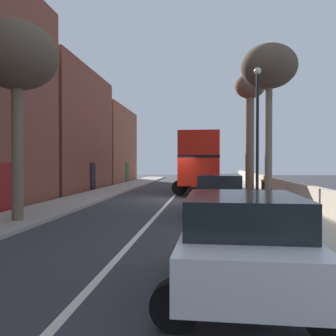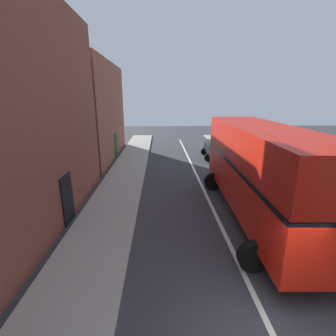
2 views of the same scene
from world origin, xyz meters
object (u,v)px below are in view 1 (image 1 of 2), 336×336
Objects in this scene: parked_car_red_right_2 at (219,192)px; street_tree_left_2 at (17,59)px; street_tree_right_3 at (250,99)px; parked_car_black_right_1 at (210,174)px; litter_bin_right at (266,189)px; double_decker_bus at (202,159)px; street_tree_right_1 at (269,70)px; parked_car_white_right_0 at (242,239)px; lamppost_right at (257,125)px.

street_tree_left_2 is (-7.03, -2.68, 4.74)m from parked_car_red_right_2.
parked_car_red_right_2 is at bearing -102.64° from street_tree_right_3.
street_tree_right_3 reaches higher than parked_car_black_right_1.
street_tree_left_2 is at bearing -139.24° from litter_bin_right.
double_decker_bus is 11.19m from parked_car_black_right_1.
street_tree_right_1 is at bearing -89.47° from street_tree_right_3.
parked_car_black_right_1 is at bearing 90.00° from parked_car_red_right_2.
street_tree_right_1 reaches higher than parked_car_red_right_2.
parked_car_red_right_2 is (-0.00, 8.87, 0.00)m from parked_car_white_right_0.
parked_car_white_right_0 is 0.65× the size of lamppost_right.
litter_bin_right is (9.83, 8.47, -5.02)m from street_tree_left_2.
street_tree_right_1 reaches higher than parked_car_white_right_0.
street_tree_left_2 is 10.26m from lamppost_right.
lamppost_right reaches higher than parked_car_red_right_2.
street_tree_right_1 is 12.16m from street_tree_left_2.
parked_car_white_right_0 is at bearing -99.25° from lamppost_right.
double_decker_bus is 7.28m from litter_bin_right.
parked_car_white_right_0 is 1.02× the size of parked_car_black_right_1.
parked_car_black_right_1 is 0.87× the size of parked_car_red_right_2.
street_tree_left_2 is at bearing -123.82° from street_tree_right_3.
double_decker_bus is 16.19m from street_tree_left_2.
street_tree_left_2 is 13.92m from litter_bin_right.
litter_bin_right is (0.10, 1.28, -6.26)m from street_tree_right_1.
double_decker_bus is 1.26× the size of street_tree_right_1.
parked_car_black_right_1 is at bearing 74.67° from street_tree_left_2.
parked_car_black_right_1 is at bearing 90.00° from parked_car_white_right_0.
parked_car_white_right_0 is 0.49× the size of street_tree_right_3.
parked_car_black_right_1 is 21.04m from lamppost_right.
street_tree_right_1 is (2.70, -18.44, 6.02)m from parked_car_black_right_1.
street_tree_right_3 reaches higher than lamppost_right.
parked_car_black_right_1 is 3.83× the size of litter_bin_right.
parked_car_red_right_2 reaches higher than parked_car_white_right_0.
double_decker_bus is at bearing 93.84° from parked_car_red_right_2.
double_decker_bus is 1.22× the size of street_tree_right_3.
double_decker_bus is 2.54× the size of parked_car_black_right_1.
street_tree_left_2 is (-6.23, -14.56, 3.32)m from double_decker_bus.
lamppost_right is (8.83, 4.88, -1.86)m from street_tree_left_2.
street_tree_right_1 is 3.97m from lamppost_right.
parked_car_red_right_2 is at bearing -115.82° from litter_bin_right.
street_tree_left_2 is at bearing -143.51° from street_tree_right_1.
street_tree_right_1 is 0.97× the size of street_tree_right_3.
street_tree_right_3 is at bearing 82.72° from parked_car_white_right_0.
street_tree_right_1 is (3.50, -7.37, 4.56)m from double_decker_bus.
street_tree_right_1 is at bearing 59.11° from parked_car_red_right_2.
street_tree_right_1 is at bearing -81.67° from parked_car_black_right_1.
parked_car_red_right_2 is 4.40× the size of litter_bin_right.
parked_car_black_right_1 is at bearing 94.96° from lamppost_right.
lamppost_right is at bearing 80.75° from parked_car_white_right_0.
street_tree_right_3 is 9.99m from lamppost_right.
lamppost_right reaches higher than parked_car_white_right_0.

